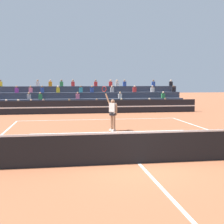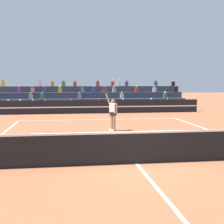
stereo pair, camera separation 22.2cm
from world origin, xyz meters
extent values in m
plane|color=#AD603D|center=(0.00, 0.00, 0.00)|extent=(120.00, 120.00, 0.00)
cube|color=white|center=(0.00, 11.90, 0.00)|extent=(11.00, 0.10, 0.01)
cube|color=white|center=(0.00, 6.43, 0.00)|extent=(8.25, 0.10, 0.01)
cube|color=white|center=(0.00, 0.00, 0.00)|extent=(0.10, 12.85, 0.01)
cube|color=black|center=(0.00, 0.00, 0.50)|extent=(11.90, 0.02, 1.00)
cube|color=white|center=(0.00, 0.00, 1.03)|extent=(11.90, 0.04, 0.06)
cube|color=black|center=(0.00, 16.16, 0.55)|extent=(18.00, 0.24, 1.10)
cube|color=white|center=(0.00, 16.03, 0.55)|extent=(18.00, 0.02, 0.10)
cube|color=#383D4C|center=(0.00, 17.44, 0.28)|extent=(17.34, 0.95, 0.55)
cube|color=#B2B2B7|center=(-6.12, 17.27, 0.77)|extent=(0.32, 0.22, 0.44)
sphere|color=beige|center=(-6.12, 17.27, 1.09)|extent=(0.18, 0.18, 0.18)
cube|color=orange|center=(5.24, 17.27, 0.77)|extent=(0.32, 0.22, 0.44)
sphere|color=beige|center=(5.24, 17.27, 1.09)|extent=(0.18, 0.18, 0.18)
cube|color=#B2B2B7|center=(6.71, 17.27, 0.77)|extent=(0.32, 0.22, 0.44)
sphere|color=#9E7051|center=(6.71, 17.27, 1.09)|extent=(0.18, 0.18, 0.18)
cube|color=purple|center=(-4.06, 17.27, 0.77)|extent=(0.32, 0.22, 0.44)
sphere|color=#9E7051|center=(-4.06, 17.27, 1.09)|extent=(0.18, 0.18, 0.18)
cube|color=#338C4C|center=(2.69, 17.27, 0.77)|extent=(0.32, 0.22, 0.44)
sphere|color=tan|center=(2.69, 17.27, 1.09)|extent=(0.18, 0.18, 0.18)
cube|color=purple|center=(-7.08, 17.27, 0.77)|extent=(0.32, 0.22, 0.44)
sphere|color=beige|center=(-7.08, 17.27, 1.09)|extent=(0.18, 0.18, 0.18)
cube|color=purple|center=(-5.08, 17.27, 0.77)|extent=(0.32, 0.22, 0.44)
sphere|color=tan|center=(-5.08, 17.27, 1.09)|extent=(0.18, 0.18, 0.18)
cube|color=yellow|center=(-1.87, 17.27, 0.77)|extent=(0.32, 0.22, 0.44)
sphere|color=brown|center=(-1.87, 17.27, 1.09)|extent=(0.18, 0.18, 0.18)
cube|color=pink|center=(0.50, 17.27, 0.77)|extent=(0.32, 0.22, 0.44)
sphere|color=brown|center=(0.50, 17.27, 1.09)|extent=(0.18, 0.18, 0.18)
cube|color=#383D4C|center=(0.00, 18.39, 0.55)|extent=(17.34, 0.95, 1.10)
cube|color=#338C4C|center=(6.82, 18.22, 1.32)|extent=(0.32, 0.22, 0.44)
sphere|color=beige|center=(6.82, 18.22, 1.64)|extent=(0.18, 0.18, 0.18)
cube|color=#B2B2B7|center=(-5.34, 18.22, 1.32)|extent=(0.32, 0.22, 0.44)
sphere|color=#9E7051|center=(-5.34, 18.22, 1.64)|extent=(0.18, 0.18, 0.18)
cube|color=pink|center=(-1.12, 18.22, 1.32)|extent=(0.32, 0.22, 0.44)
sphere|color=#9E7051|center=(-1.12, 18.22, 1.64)|extent=(0.18, 0.18, 0.18)
cube|color=silver|center=(2.73, 18.22, 1.32)|extent=(0.32, 0.22, 0.44)
sphere|color=tan|center=(2.73, 18.22, 1.64)|extent=(0.18, 0.18, 0.18)
cube|color=#338C4C|center=(-4.37, 18.22, 1.32)|extent=(0.32, 0.22, 0.44)
sphere|color=#9E7051|center=(-4.37, 18.22, 1.64)|extent=(0.18, 0.18, 0.18)
cube|color=#383D4C|center=(0.00, 19.34, 0.83)|extent=(17.34, 0.95, 1.65)
cube|color=#2D4CA5|center=(-4.26, 19.17, 1.87)|extent=(0.32, 0.22, 0.44)
sphere|color=brown|center=(-4.26, 19.17, 2.19)|extent=(0.18, 0.18, 0.18)
cube|color=purple|center=(-6.50, 19.17, 1.87)|extent=(0.32, 0.22, 0.44)
sphere|color=#9E7051|center=(-6.50, 19.17, 2.19)|extent=(0.18, 0.18, 0.18)
cube|color=yellow|center=(-2.85, 19.17, 1.87)|extent=(0.32, 0.22, 0.44)
sphere|color=beige|center=(-2.85, 19.17, 2.19)|extent=(0.18, 0.18, 0.18)
cube|color=black|center=(8.15, 19.17, 1.87)|extent=(0.32, 0.22, 0.44)
sphere|color=brown|center=(8.15, 19.17, 2.19)|extent=(0.18, 0.18, 0.18)
cube|color=red|center=(4.30, 19.17, 1.87)|extent=(0.32, 0.22, 0.44)
sphere|color=beige|center=(4.30, 19.17, 2.19)|extent=(0.18, 0.18, 0.18)
cube|color=#2D4CA5|center=(0.25, 19.17, 1.87)|extent=(0.32, 0.22, 0.44)
sphere|color=#9E7051|center=(0.25, 19.17, 2.19)|extent=(0.18, 0.18, 0.18)
cube|color=pink|center=(-5.28, 19.17, 1.87)|extent=(0.32, 0.22, 0.44)
sphere|color=#9E7051|center=(-5.28, 19.17, 2.19)|extent=(0.18, 0.18, 0.18)
cube|color=#B2B2B7|center=(2.15, 19.17, 1.87)|extent=(0.32, 0.22, 0.44)
sphere|color=tan|center=(2.15, 19.17, 2.19)|extent=(0.18, 0.18, 0.18)
cube|color=teal|center=(-0.77, 19.17, 1.87)|extent=(0.32, 0.22, 0.44)
sphere|color=brown|center=(-0.77, 19.17, 2.19)|extent=(0.18, 0.18, 0.18)
cube|color=silver|center=(6.06, 19.17, 1.87)|extent=(0.32, 0.22, 0.44)
sphere|color=tan|center=(6.06, 19.17, 2.19)|extent=(0.18, 0.18, 0.18)
cube|color=#383D4C|center=(0.00, 20.29, 1.10)|extent=(17.34, 0.95, 2.20)
cube|color=orange|center=(-3.56, 20.12, 2.42)|extent=(0.32, 0.22, 0.44)
sphere|color=tan|center=(-3.56, 20.12, 2.74)|extent=(0.18, 0.18, 0.18)
cube|color=silver|center=(2.77, 20.12, 2.42)|extent=(0.32, 0.22, 0.44)
sphere|color=tan|center=(2.77, 20.12, 2.74)|extent=(0.18, 0.18, 0.18)
cube|color=red|center=(0.70, 20.12, 2.42)|extent=(0.32, 0.22, 0.44)
sphere|color=brown|center=(0.70, 20.12, 2.74)|extent=(0.18, 0.18, 0.18)
cube|color=#338C4C|center=(-2.53, 20.12, 2.42)|extent=(0.32, 0.22, 0.44)
sphere|color=brown|center=(-2.53, 20.12, 2.74)|extent=(0.18, 0.18, 0.18)
cube|color=silver|center=(-4.72, 20.12, 2.42)|extent=(0.32, 0.22, 0.44)
sphere|color=#9E7051|center=(-4.72, 20.12, 2.74)|extent=(0.18, 0.18, 0.18)
cube|color=black|center=(8.22, 20.12, 2.42)|extent=(0.32, 0.22, 0.44)
sphere|color=beige|center=(8.22, 20.12, 2.74)|extent=(0.18, 0.18, 0.18)
cube|color=#2D4CA5|center=(6.42, 20.12, 2.42)|extent=(0.32, 0.22, 0.44)
sphere|color=brown|center=(6.42, 20.12, 2.74)|extent=(0.18, 0.18, 0.18)
cube|color=yellow|center=(-8.05, 20.12, 2.42)|extent=(0.32, 0.22, 0.44)
sphere|color=brown|center=(-8.05, 20.12, 2.74)|extent=(0.18, 0.18, 0.18)
cube|color=red|center=(2.15, 20.12, 2.42)|extent=(0.32, 0.22, 0.44)
sphere|color=tan|center=(2.15, 20.12, 2.74)|extent=(0.18, 0.18, 0.18)
cube|color=red|center=(-1.46, 20.12, 2.42)|extent=(0.32, 0.22, 0.44)
sphere|color=#9E7051|center=(-1.46, 20.12, 2.74)|extent=(0.18, 0.18, 0.18)
cube|color=#2D4CA5|center=(3.52, 20.12, 2.42)|extent=(0.32, 0.22, 0.44)
sphere|color=#9E7051|center=(3.52, 20.12, 2.74)|extent=(0.18, 0.18, 0.18)
cylinder|color=#9E7051|center=(0.28, 6.70, 0.45)|extent=(0.14, 0.14, 0.90)
cylinder|color=#9E7051|center=(0.18, 6.91, 0.45)|extent=(0.14, 0.14, 0.90)
cube|color=black|center=(0.22, 6.79, 0.94)|extent=(0.37, 0.37, 0.20)
cube|color=silver|center=(0.22, 6.79, 1.24)|extent=(0.40, 0.40, 0.56)
sphere|color=#9E7051|center=(0.22, 6.79, 1.60)|extent=(0.22, 0.22, 0.22)
cube|color=white|center=(0.25, 6.67, 0.04)|extent=(0.27, 0.27, 0.09)
cube|color=white|center=(0.15, 6.89, 0.04)|extent=(0.27, 0.27, 0.09)
cylinder|color=#9E7051|center=(0.39, 6.61, 1.18)|extent=(0.09, 0.09, 0.56)
cylinder|color=#9E7051|center=(-0.02, 7.03, 1.73)|extent=(0.30, 0.30, 0.58)
cylinder|color=black|center=(-0.14, 7.15, 2.10)|extent=(0.11, 0.11, 0.21)
torus|color=#B21E1E|center=(-0.19, 7.20, 2.26)|extent=(0.31, 0.31, 0.41)
sphere|color=#C6DB33|center=(-4.04, 1.29, 0.03)|extent=(0.07, 0.07, 0.07)
camera|label=1|loc=(-2.43, -9.71, 2.69)|focal=50.00mm
camera|label=2|loc=(-2.21, -9.74, 2.69)|focal=50.00mm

